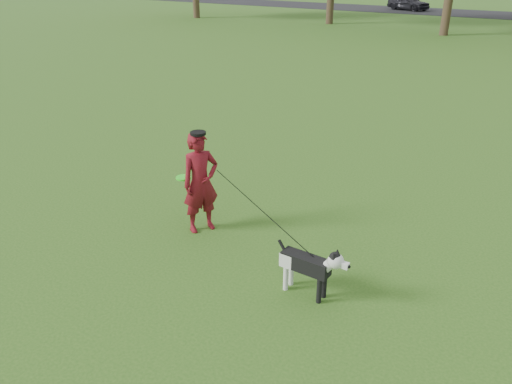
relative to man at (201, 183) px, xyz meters
The scene contains 5 objects.
ground 1.11m from the man, 16.53° to the right, with size 120.00×120.00×0.00m, color #285116.
man is the anchor object (origin of this frame).
dog 2.32m from the man, 14.41° to the right, with size 1.00×0.20×0.76m.
car_left 41.09m from the man, 104.50° to the left, with size 1.49×3.71×1.26m, color black.
man_held_items 1.40m from the man, 12.86° to the right, with size 2.80×0.69×1.09m.
Camera 1 is at (3.84, -5.00, 3.83)m, focal length 35.00 mm.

